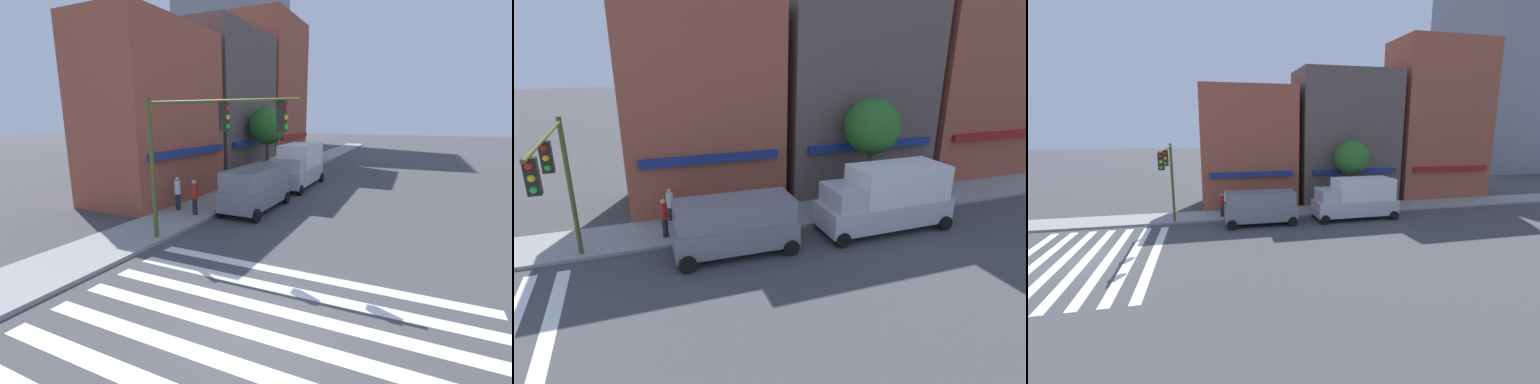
% 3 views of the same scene
% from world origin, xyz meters
% --- Properties ---
extents(storefront_row, '(27.10, 5.30, 14.81)m').
position_xyz_m(storefront_row, '(20.63, 11.50, 6.31)').
color(storefront_row, '#9E4C38').
rests_on(storefront_row, ground_plane).
extents(traffic_signal, '(0.32, 6.09, 5.68)m').
position_xyz_m(traffic_signal, '(3.93, 4.07, 4.20)').
color(traffic_signal, '#474C1E').
rests_on(traffic_signal, ground_plane).
extents(van_grey, '(5.03, 2.22, 2.34)m').
position_xyz_m(van_grey, '(9.92, 4.70, 1.29)').
color(van_grey, slate).
rests_on(van_grey, ground_plane).
extents(box_truck_silver, '(6.22, 2.42, 3.04)m').
position_xyz_m(box_truck_silver, '(17.13, 4.70, 1.59)').
color(box_truck_silver, '#B7B7BC').
rests_on(box_truck_silver, ground_plane).
extents(pedestrian_red_jacket, '(0.32, 0.32, 1.77)m').
position_xyz_m(pedestrian_red_jacket, '(7.32, 6.87, 1.07)').
color(pedestrian_red_jacket, '#23232D').
rests_on(pedestrian_red_jacket, sidewalk_left).
extents(pedestrian_blue_shirt, '(0.32, 0.32, 1.77)m').
position_xyz_m(pedestrian_blue_shirt, '(16.25, 6.77, 1.07)').
color(pedestrian_blue_shirt, '#23232D').
rests_on(pedestrian_blue_shirt, sidewalk_left).
extents(pedestrian_white_shirt, '(0.32, 0.32, 1.77)m').
position_xyz_m(pedestrian_white_shirt, '(7.72, 8.22, 1.07)').
color(pedestrian_white_shirt, '#23232D').
rests_on(pedestrian_white_shirt, sidewalk_left).
extents(street_tree, '(2.83, 2.83, 5.61)m').
position_xyz_m(street_tree, '(17.94, 7.50, 4.32)').
color(street_tree, brown).
rests_on(street_tree, sidewalk_left).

